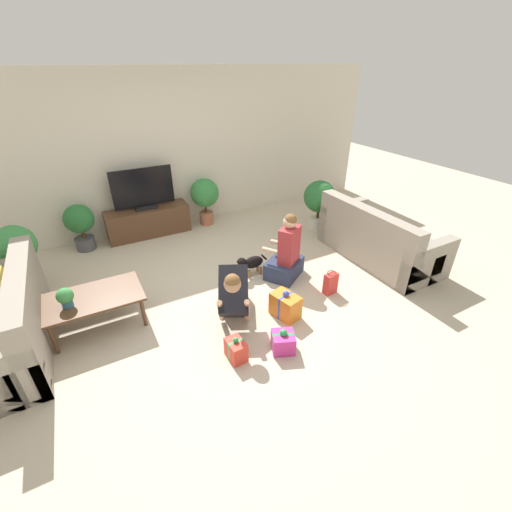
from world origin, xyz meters
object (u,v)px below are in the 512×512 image
(sofa_right, at_px, (378,240))
(potted_plant_corner_left, at_px, (15,248))
(coffee_table, at_px, (94,299))
(tv, at_px, (143,191))
(gift_box_a, at_px, (283,342))
(sofa_left, at_px, (0,327))
(potted_plant_back_left, at_px, (80,223))
(tabletop_plant, at_px, (65,297))
(potted_plant_corner_right, at_px, (319,199))
(dog, at_px, (250,263))
(potted_plant_back_right, at_px, (205,195))
(tv_console, at_px, (149,221))
(gift_box_b, at_px, (236,350))
(gift_box_c, at_px, (285,305))
(person_kneeling, at_px, (234,293))
(gift_bag_a, at_px, (331,283))
(person_sitting, at_px, (286,255))

(sofa_right, relative_size, potted_plant_corner_left, 2.11)
(coffee_table, xyz_separation_m, tv, (1.08, 2.11, 0.43))
(gift_box_a, bearing_deg, sofa_left, 151.34)
(potted_plant_back_left, distance_m, tabletop_plant, 2.14)
(tv, bearing_deg, potted_plant_corner_right, -24.33)
(coffee_table, relative_size, potted_plant_corner_right, 1.16)
(sofa_left, xyz_separation_m, potted_plant_corner_left, (0.15, 1.27, 0.27))
(sofa_right, distance_m, dog, 1.98)
(potted_plant_back_right, bearing_deg, sofa_right, -53.45)
(tv_console, bearing_deg, gift_box_b, -88.67)
(dog, bearing_deg, gift_box_c, -3.25)
(gift_box_a, bearing_deg, person_kneeling, 106.78)
(gift_box_b, xyz_separation_m, tabletop_plant, (-1.40, 1.14, 0.42))
(potted_plant_back_left, relative_size, gift_box_b, 2.78)
(potted_plant_corner_left, bearing_deg, tv, 23.48)
(gift_bag_a, bearing_deg, potted_plant_corner_right, 57.67)
(gift_bag_a, bearing_deg, dog, 129.89)
(coffee_table, height_order, gift_box_a, coffee_table)
(potted_plant_back_right, bearing_deg, person_sitting, -81.75)
(sofa_left, bearing_deg, coffee_table, 86.85)
(gift_box_c, distance_m, gift_bag_a, 0.77)
(sofa_right, relative_size, tv, 1.85)
(sofa_left, relative_size, gift_box_c, 4.79)
(potted_plant_corner_left, relative_size, gift_bag_a, 2.81)
(sofa_right, relative_size, coffee_table, 1.79)
(coffee_table, height_order, gift_bag_a, coffee_table)
(tabletop_plant, bearing_deg, gift_box_c, -20.15)
(gift_box_a, relative_size, tabletop_plant, 1.34)
(gift_box_a, bearing_deg, tv_console, 99.23)
(potted_plant_back_left, bearing_deg, tabletop_plant, -97.73)
(tv_console, distance_m, potted_plant_corner_left, 2.01)
(sofa_left, bearing_deg, dog, 90.97)
(gift_box_c, bearing_deg, gift_box_a, -125.00)
(dog, distance_m, gift_bag_a, 1.13)
(potted_plant_back_right, distance_m, gift_bag_a, 2.92)
(sofa_left, height_order, tabletop_plant, sofa_left)
(potted_plant_corner_right, relative_size, gift_box_c, 2.32)
(coffee_table, relative_size, potted_plant_back_left, 1.37)
(gift_box_a, distance_m, tabletop_plant, 2.31)
(tv_console, relative_size, gift_box_a, 4.59)
(potted_plant_back_left, distance_m, potted_plant_corner_left, 1.09)
(sofa_left, distance_m, person_kneeling, 2.40)
(sofa_left, height_order, gift_box_b, sofa_left)
(person_kneeling, distance_m, tabletop_plant, 1.76)
(tv_console, xyz_separation_m, gift_box_b, (0.08, -3.31, -0.13))
(tv_console, xyz_separation_m, potted_plant_back_right, (1.04, -0.05, 0.31))
(tv, height_order, gift_box_b, tv)
(potted_plant_corner_right, bearing_deg, gift_bag_a, -122.33)
(potted_plant_back_left, distance_m, person_sitting, 3.25)
(sofa_left, bearing_deg, potted_plant_back_left, 155.09)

